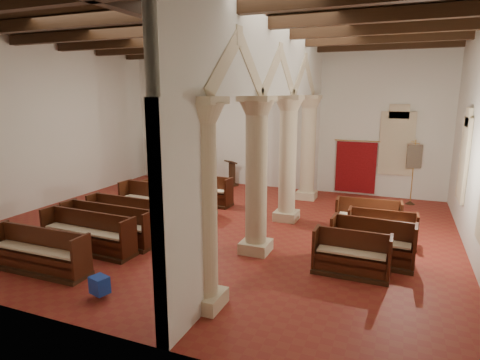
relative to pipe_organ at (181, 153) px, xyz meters
name	(u,v)px	position (x,y,z in m)	size (l,w,h in m)	color
floor	(218,227)	(4.50, -5.50, -1.37)	(14.00, 14.00, 0.00)	maroon
ceiling	(216,26)	(4.50, -5.50, 4.63)	(14.00, 14.00, 0.00)	#302110
wall_back	(276,120)	(4.50, 0.50, 1.63)	(14.00, 0.02, 6.00)	silver
wall_front	(62,163)	(4.50, -11.50, 1.63)	(14.00, 0.02, 6.00)	silver
wall_left	(44,125)	(-2.50, -5.50, 1.63)	(0.02, 12.00, 6.00)	silver
ceiling_beams	(216,33)	(4.50, -5.50, 4.45)	(13.80, 11.80, 0.30)	#361F11
arcade	(275,114)	(6.30, -5.50, 2.19)	(0.90, 11.90, 6.00)	beige
window_right_b	(465,160)	(11.48, -3.00, 0.83)	(0.03, 1.00, 2.20)	#2F6B5A
window_back	(397,143)	(9.50, 0.48, 0.83)	(1.00, 0.03, 2.20)	#2F6B5A
pipe_organ	(181,153)	(0.00, 0.00, 0.00)	(2.10, 0.85, 4.40)	#361F11
lectern	(232,175)	(2.62, -0.01, -0.87)	(0.59, 0.62, 1.20)	#332110
dossal_curtain	(356,167)	(8.00, 0.42, -0.21)	(1.80, 0.07, 2.17)	maroon
processional_banner	(412,183)	(10.16, -0.34, -0.56)	(0.53, 0.68, 2.45)	#361F11
hymnal_box_a	(100,285)	(4.16, -10.51, -1.09)	(0.36, 0.29, 0.36)	navy
hymnal_box_b	(182,250)	(4.73, -8.15, -1.12)	(0.31, 0.25, 0.31)	navy
hymnal_box_c	(174,213)	(2.90, -5.48, -1.10)	(0.34, 0.28, 0.34)	navy
tube_heater_a	(21,257)	(1.18, -9.89, -1.21)	(0.09, 0.09, 0.89)	white
tube_heater_b	(31,257)	(1.39, -9.79, -1.21)	(0.10, 0.10, 1.03)	white
nave_pew_0	(39,258)	(1.97, -10.03, -1.03)	(2.64, 0.71, 1.03)	#361F11
nave_pew_1	(88,239)	(2.14, -8.62, -1.02)	(2.81, 0.80, 1.05)	#361F11
nave_pew_2	(108,230)	(2.18, -7.88, -1.02)	(2.98, 0.81, 1.06)	#361F11
nave_pew_3	(126,219)	(1.99, -6.84, -1.04)	(2.67, 0.78, 1.01)	#361F11
nave_pew_4	(161,207)	(2.33, -5.40, -0.99)	(3.16, 0.95, 1.15)	#361F11
nave_pew_5	(178,203)	(2.53, -4.61, -1.01)	(2.76, 0.78, 1.09)	#361F11
nave_pew_6	(192,193)	(2.35, -3.25, -1.01)	(3.28, 0.94, 1.09)	#361F11
aisle_pew_0	(351,260)	(8.80, -7.45, -1.02)	(1.75, 0.71, 1.02)	#361F11
aisle_pew_1	(372,249)	(9.20, -6.60, -1.00)	(2.03, 0.84, 1.10)	#361F11
aisle_pew_2	(381,233)	(9.35, -5.19, -1.05)	(1.84, 0.65, 0.96)	#361F11
aisle_pew_3	(368,223)	(8.93, -4.51, -1.01)	(1.90, 0.82, 1.08)	#361F11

